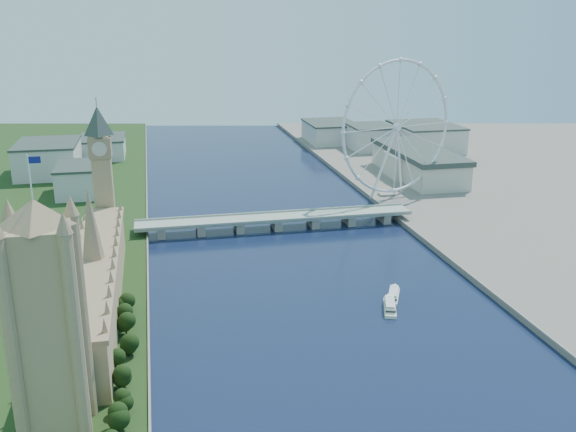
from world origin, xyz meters
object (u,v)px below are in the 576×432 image
object	(u,v)px
london_eye	(397,128)
tour_boat_far	(393,298)
tour_boat_near	(390,310)
victoria_tower	(47,314)

from	to	relation	value
london_eye	tour_boat_far	xyz separation A→B (m)	(-77.36, -201.21, -67.52)
london_eye	tour_boat_near	size ratio (longest dim) A/B	4.59
victoria_tower	tour_boat_far	distance (m)	210.45
tour_boat_near	victoria_tower	bearing A→B (deg)	-135.40
tour_boat_near	london_eye	bearing A→B (deg)	86.69
london_eye	tour_boat_near	world-z (taller)	london_eye
victoria_tower	london_eye	xyz separation A→B (m)	(254.98, 300.08, 13.03)
tour_boat_far	tour_boat_near	bearing A→B (deg)	-92.61
victoria_tower	tour_boat_far	bearing A→B (deg)	29.10
victoria_tower	tour_boat_far	world-z (taller)	victoria_tower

